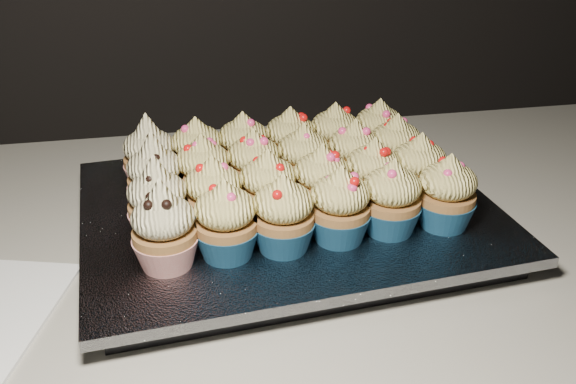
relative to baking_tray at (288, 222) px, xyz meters
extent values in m
cube|color=beige|center=(-0.12, 0.03, -0.03)|extent=(2.44, 0.64, 0.04)
cube|color=black|center=(0.00, 0.00, 0.00)|extent=(0.45, 0.36, 0.02)
cube|color=silver|center=(0.00, 0.00, 0.02)|extent=(0.49, 0.40, 0.01)
cone|color=#A21C16|center=(-0.14, -0.10, 0.04)|extent=(0.06, 0.06, 0.03)
ellipsoid|color=beige|center=(-0.14, -0.10, 0.08)|extent=(0.06, 0.06, 0.04)
cone|color=beige|center=(-0.14, -0.10, 0.10)|extent=(0.03, 0.03, 0.03)
cone|color=navy|center=(-0.08, -0.09, 0.04)|extent=(0.06, 0.06, 0.03)
ellipsoid|color=#F8E37D|center=(-0.08, -0.09, 0.08)|extent=(0.06, 0.06, 0.04)
cone|color=#F8E37D|center=(-0.08, -0.09, 0.10)|extent=(0.03, 0.03, 0.02)
cone|color=navy|center=(-0.02, -0.09, 0.04)|extent=(0.06, 0.06, 0.03)
ellipsoid|color=#F8E37D|center=(-0.02, -0.09, 0.08)|extent=(0.06, 0.06, 0.04)
cone|color=#F8E37D|center=(-0.02, -0.09, 0.10)|extent=(0.03, 0.03, 0.02)
cone|color=navy|center=(0.04, -0.08, 0.04)|extent=(0.06, 0.06, 0.03)
ellipsoid|color=#F8E37D|center=(0.04, -0.08, 0.08)|extent=(0.06, 0.06, 0.04)
cone|color=#F8E37D|center=(0.04, -0.08, 0.10)|extent=(0.03, 0.03, 0.02)
cone|color=navy|center=(0.09, -0.08, 0.04)|extent=(0.06, 0.06, 0.03)
ellipsoid|color=#F8E37D|center=(0.09, -0.08, 0.08)|extent=(0.06, 0.06, 0.04)
cone|color=#F8E37D|center=(0.09, -0.08, 0.10)|extent=(0.03, 0.03, 0.02)
cone|color=navy|center=(0.16, -0.08, 0.04)|extent=(0.06, 0.06, 0.03)
ellipsoid|color=#F8E37D|center=(0.16, -0.08, 0.08)|extent=(0.06, 0.06, 0.04)
cone|color=#F8E37D|center=(0.16, -0.08, 0.10)|extent=(0.03, 0.03, 0.02)
cone|color=#A21C16|center=(-0.14, -0.04, 0.04)|extent=(0.06, 0.06, 0.03)
ellipsoid|color=beige|center=(-0.14, -0.04, 0.08)|extent=(0.06, 0.06, 0.04)
cone|color=beige|center=(-0.14, -0.04, 0.10)|extent=(0.03, 0.03, 0.03)
cone|color=navy|center=(-0.09, -0.04, 0.04)|extent=(0.06, 0.06, 0.03)
ellipsoid|color=#F8E37D|center=(-0.09, -0.04, 0.08)|extent=(0.06, 0.06, 0.04)
cone|color=#F8E37D|center=(-0.09, -0.04, 0.10)|extent=(0.03, 0.03, 0.02)
cone|color=navy|center=(-0.03, -0.03, 0.04)|extent=(0.06, 0.06, 0.03)
ellipsoid|color=#F8E37D|center=(-0.03, -0.03, 0.08)|extent=(0.06, 0.06, 0.04)
cone|color=#F8E37D|center=(-0.03, -0.03, 0.10)|extent=(0.03, 0.03, 0.02)
cone|color=navy|center=(0.03, -0.03, 0.04)|extent=(0.06, 0.06, 0.03)
ellipsoid|color=#F8E37D|center=(0.03, -0.03, 0.08)|extent=(0.06, 0.06, 0.04)
cone|color=#F8E37D|center=(0.03, -0.03, 0.10)|extent=(0.03, 0.03, 0.02)
cone|color=navy|center=(0.09, -0.02, 0.04)|extent=(0.06, 0.06, 0.03)
ellipsoid|color=#F8E37D|center=(0.09, -0.02, 0.08)|extent=(0.06, 0.06, 0.04)
cone|color=#F8E37D|center=(0.09, -0.02, 0.10)|extent=(0.03, 0.03, 0.02)
cone|color=navy|center=(0.15, -0.02, 0.04)|extent=(0.06, 0.06, 0.03)
ellipsoid|color=#F8E37D|center=(0.15, -0.02, 0.08)|extent=(0.06, 0.06, 0.04)
cone|color=#F8E37D|center=(0.15, -0.02, 0.10)|extent=(0.03, 0.03, 0.02)
cone|color=#A21C16|center=(-0.15, 0.02, 0.04)|extent=(0.06, 0.06, 0.03)
ellipsoid|color=beige|center=(-0.15, 0.02, 0.08)|extent=(0.06, 0.06, 0.04)
cone|color=beige|center=(-0.15, 0.02, 0.10)|extent=(0.03, 0.03, 0.03)
cone|color=navy|center=(-0.09, 0.02, 0.04)|extent=(0.06, 0.06, 0.03)
ellipsoid|color=#F8E37D|center=(-0.09, 0.02, 0.08)|extent=(0.06, 0.06, 0.04)
cone|color=#F8E37D|center=(-0.09, 0.02, 0.10)|extent=(0.03, 0.03, 0.02)
cone|color=navy|center=(-0.03, 0.03, 0.04)|extent=(0.06, 0.06, 0.03)
ellipsoid|color=#F8E37D|center=(-0.03, 0.03, 0.08)|extent=(0.06, 0.06, 0.04)
cone|color=#F8E37D|center=(-0.03, 0.03, 0.10)|extent=(0.03, 0.03, 0.02)
cone|color=navy|center=(0.02, 0.03, 0.04)|extent=(0.06, 0.06, 0.03)
ellipsoid|color=#F8E37D|center=(0.02, 0.03, 0.08)|extent=(0.06, 0.06, 0.04)
cone|color=#F8E37D|center=(0.02, 0.03, 0.10)|extent=(0.03, 0.03, 0.02)
cone|color=navy|center=(0.09, 0.04, 0.04)|extent=(0.06, 0.06, 0.03)
ellipsoid|color=#F8E37D|center=(0.09, 0.04, 0.08)|extent=(0.06, 0.06, 0.04)
cone|color=#F8E37D|center=(0.09, 0.04, 0.10)|extent=(0.03, 0.03, 0.02)
cone|color=navy|center=(0.14, 0.04, 0.04)|extent=(0.06, 0.06, 0.03)
ellipsoid|color=#F8E37D|center=(0.14, 0.04, 0.08)|extent=(0.06, 0.06, 0.04)
cone|color=#F8E37D|center=(0.14, 0.04, 0.10)|extent=(0.03, 0.03, 0.02)
cone|color=#A21C16|center=(-0.15, 0.07, 0.04)|extent=(0.06, 0.06, 0.03)
ellipsoid|color=beige|center=(-0.15, 0.07, 0.08)|extent=(0.06, 0.06, 0.04)
cone|color=beige|center=(-0.15, 0.07, 0.10)|extent=(0.03, 0.03, 0.03)
cone|color=navy|center=(-0.10, 0.08, 0.04)|extent=(0.06, 0.06, 0.03)
ellipsoid|color=#F8E37D|center=(-0.10, 0.08, 0.08)|extent=(0.06, 0.06, 0.04)
cone|color=#F8E37D|center=(-0.10, 0.08, 0.10)|extent=(0.03, 0.03, 0.02)
cone|color=navy|center=(-0.04, 0.08, 0.04)|extent=(0.06, 0.06, 0.03)
ellipsoid|color=#F8E37D|center=(-0.04, 0.08, 0.08)|extent=(0.06, 0.06, 0.04)
cone|color=#F8E37D|center=(-0.04, 0.08, 0.10)|extent=(0.03, 0.03, 0.02)
cone|color=navy|center=(0.02, 0.09, 0.04)|extent=(0.06, 0.06, 0.03)
ellipsoid|color=#F8E37D|center=(0.02, 0.09, 0.08)|extent=(0.06, 0.06, 0.04)
cone|color=#F8E37D|center=(0.02, 0.09, 0.10)|extent=(0.03, 0.03, 0.02)
cone|color=navy|center=(0.08, 0.09, 0.04)|extent=(0.06, 0.06, 0.03)
ellipsoid|color=#F8E37D|center=(0.08, 0.09, 0.08)|extent=(0.06, 0.06, 0.04)
cone|color=#F8E37D|center=(0.08, 0.09, 0.10)|extent=(0.03, 0.03, 0.02)
cone|color=navy|center=(0.14, 0.10, 0.04)|extent=(0.06, 0.06, 0.03)
ellipsoid|color=#F8E37D|center=(0.14, 0.10, 0.08)|extent=(0.06, 0.06, 0.04)
cone|color=#F8E37D|center=(0.14, 0.10, 0.10)|extent=(0.03, 0.03, 0.02)
camera|label=1|loc=(-0.12, -0.63, 0.38)|focal=40.00mm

